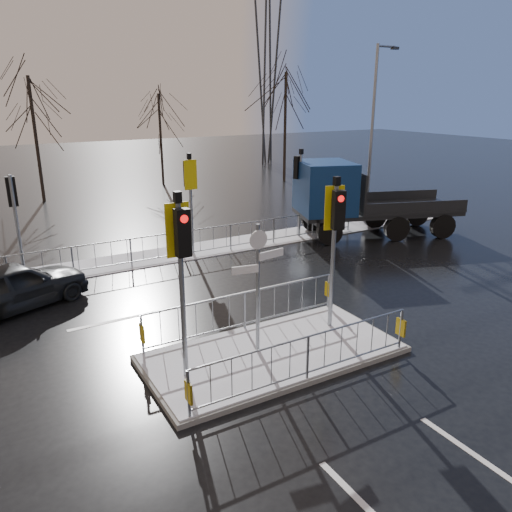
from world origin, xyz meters
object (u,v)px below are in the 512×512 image
car_far_lane (13,286)px  street_lamp_right (373,130)px  flatbed_truck (347,197)px  traffic_island (272,341)px

car_far_lane → street_lamp_right: street_lamp_right is taller
car_far_lane → street_lamp_right: size_ratio=0.52×
car_far_lane → flatbed_truck: bearing=-105.6°
traffic_island → car_far_lane: 7.80m
flatbed_truck → street_lamp_right: 3.69m
flatbed_truck → street_lamp_right: street_lamp_right is taller
traffic_island → street_lamp_right: 14.14m
car_far_lane → flatbed_truck: 13.37m
car_far_lane → traffic_island: bearing=-161.8°
traffic_island → flatbed_truck: (8.29, 7.36, 1.34)m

